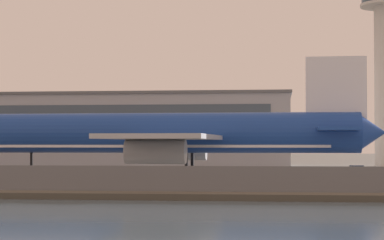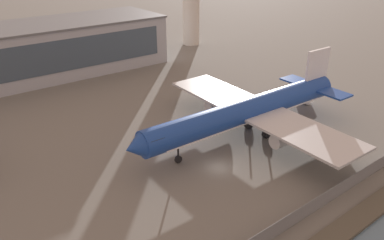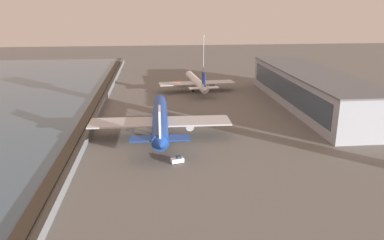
{
  "view_description": "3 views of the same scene",
  "coord_description": "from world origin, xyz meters",
  "px_view_note": "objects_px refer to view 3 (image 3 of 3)",
  "views": [
    {
      "loc": [
        23.36,
        -77.04,
        4.22
      ],
      "look_at": [
        14.02,
        5.65,
        6.87
      ],
      "focal_mm": 70.0,
      "sensor_mm": 36.0,
      "label": 1
    },
    {
      "loc": [
        -34.32,
        -37.77,
        33.09
      ],
      "look_at": [
        4.19,
        12.62,
        2.47
      ],
      "focal_mm": 35.0,
      "sensor_mm": 36.0,
      "label": 2
    },
    {
      "loc": [
        118.76,
        3.09,
        38.03
      ],
      "look_at": [
        7.9,
        14.82,
        3.52
      ],
      "focal_mm": 35.0,
      "sensor_mm": 36.0,
      "label": 3
    }
  ],
  "objects_px": {
    "cargo_jet_blue": "(160,119)",
    "passenger_jet_white": "(196,82)",
    "ops_van": "(180,83)",
    "baggage_tug": "(177,160)",
    "apron_light_mast_apron_west": "(203,56)"
  },
  "relations": [
    {
      "from": "passenger_jet_white",
      "to": "apron_light_mast_apron_west",
      "type": "xyz_separation_m",
      "value": [
        -20.65,
        5.98,
        8.97
      ]
    },
    {
      "from": "passenger_jet_white",
      "to": "ops_van",
      "type": "height_order",
      "value": "passenger_jet_white"
    },
    {
      "from": "apron_light_mast_apron_west",
      "to": "cargo_jet_blue",
      "type": "bearing_deg",
      "value": -16.52
    },
    {
      "from": "cargo_jet_blue",
      "to": "passenger_jet_white",
      "type": "height_order",
      "value": "cargo_jet_blue"
    },
    {
      "from": "passenger_jet_white",
      "to": "ops_van",
      "type": "bearing_deg",
      "value": -150.96
    },
    {
      "from": "ops_van",
      "to": "cargo_jet_blue",
      "type": "bearing_deg",
      "value": -8.93
    },
    {
      "from": "cargo_jet_blue",
      "to": "apron_light_mast_apron_west",
      "type": "distance_m",
      "value": 84.51
    },
    {
      "from": "apron_light_mast_apron_west",
      "to": "ops_van",
      "type": "bearing_deg",
      "value": -55.4
    },
    {
      "from": "baggage_tug",
      "to": "cargo_jet_blue",
      "type": "bearing_deg",
      "value": -170.02
    },
    {
      "from": "cargo_jet_blue",
      "to": "ops_van",
      "type": "relative_size",
      "value": 8.74
    },
    {
      "from": "baggage_tug",
      "to": "ops_van",
      "type": "distance_m",
      "value": 93.18
    },
    {
      "from": "cargo_jet_blue",
      "to": "baggage_tug",
      "type": "height_order",
      "value": "cargo_jet_blue"
    },
    {
      "from": "passenger_jet_white",
      "to": "apron_light_mast_apron_west",
      "type": "distance_m",
      "value": 23.29
    },
    {
      "from": "passenger_jet_white",
      "to": "ops_van",
      "type": "distance_m",
      "value": 13.98
    },
    {
      "from": "ops_van",
      "to": "apron_light_mast_apron_west",
      "type": "relative_size",
      "value": 0.23
    }
  ]
}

